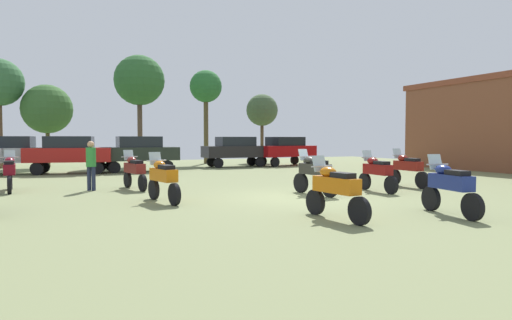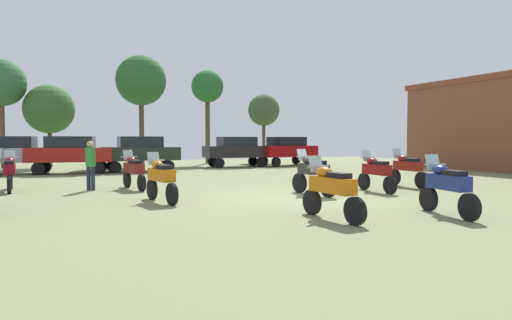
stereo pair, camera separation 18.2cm
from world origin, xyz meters
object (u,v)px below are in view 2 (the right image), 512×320
Objects in this scene: motorcycle_9 at (447,186)px; tree_7 at (1,83)px; motorcycle_1 at (161,178)px; car_1 at (140,151)px; tree_3 at (49,109)px; person_1 at (90,162)px; motorcycle_6 at (331,189)px; car_5 at (237,149)px; motorcycle_2 at (10,171)px; tree_2 at (207,88)px; motorcycle_4 at (407,168)px; motorcycle_10 at (376,172)px; car_2 at (10,152)px; tree_1 at (141,81)px; motorcycle_8 at (313,173)px; car_4 at (71,152)px; tree_6 at (264,110)px; motorcycle_5 at (134,170)px; car_3 at (287,149)px.

tree_7 reaches higher than motorcycle_9.
car_1 reaches higher than motorcycle_1.
person_1 is at bearing -84.17° from tree_3.
motorcycle_6 is 0.50× the size of car_5.
tree_2 is (11.93, 14.03, 4.97)m from motorcycle_2.
motorcycle_4 is 8.02m from motorcycle_6.
motorcycle_10 is 19.01m from car_2.
tree_1 is 6.26m from tree_3.
car_2 is (-9.99, 14.16, 0.43)m from motorcycle_8.
car_4 reaches higher than motorcycle_9.
tree_3 is at bearing 104.63° from motorcycle_8.
tree_6 is at bearing -39.71° from car_5.
motorcycle_1 is at bearing 178.05° from motorcycle_10.
motorcycle_8 is (9.25, -5.32, 0.03)m from motorcycle_2.
motorcycle_8 is 21.50m from tree_6.
motorcycle_9 is 0.38× the size of tree_6.
car_2 reaches higher than motorcycle_10.
car_2 is at bearing -108.98° from tree_3.
motorcycle_8 reaches higher than motorcycle_1.
motorcycle_5 is 8.77m from motorcycle_10.
tree_2 reaches higher than tree_6.
motorcycle_2 is 18.59m from car_3.
tree_2 is 11.00m from tree_3.
motorcycle_5 is 1.03× the size of motorcycle_9.
tree_7 is at bearing 72.60° from car_5.
motorcycle_1 reaches higher than motorcycle_6.
motorcycle_8 is at bearing 144.50° from car_3.
tree_1 reaches higher than tree_6.
car_4 is at bearing -147.31° from tree_2.
car_4 is 0.83× the size of tree_6.
motorcycle_1 is 18.42m from car_3.
car_5 is (12.45, 9.40, 0.46)m from motorcycle_2.
tree_7 is at bearing -179.18° from tree_3.
person_1 is at bearing -74.27° from tree_7.
motorcycle_5 is at bearing -19.14° from motorcycle_2.
car_1 is at bearing 49.86° from motorcycle_2.
car_1 is 3.66m from car_4.
motorcycle_2 is at bearing -94.42° from tree_3.
person_1 is 0.25× the size of tree_2.
tree_6 is (9.57, 23.79, 3.46)m from motorcycle_6.
motorcycle_5 is 1.53m from person_1.
motorcycle_4 is at bearing -84.05° from tree_2.
tree_2 is at bearing -46.54° from car_4.
person_1 is at bearing 160.42° from motorcycle_5.
car_1 is at bearing -100.61° from tree_1.
motorcycle_6 is (3.18, -8.14, 0.01)m from motorcycle_5.
tree_3 is (1.09, 14.15, 3.09)m from motorcycle_2.
motorcycle_2 is 14.25m from motorcycle_9.
tree_7 is (-14.05, 4.72, 4.19)m from car_5.
motorcycle_8 is 1.20× the size of person_1.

